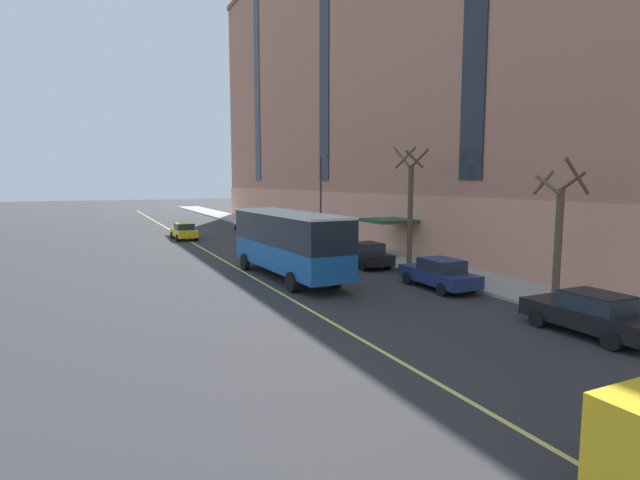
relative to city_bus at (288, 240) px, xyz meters
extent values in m
plane|color=#303033|center=(0.74, -1.82, -2.15)|extent=(260.00, 260.00, 0.00)
cube|color=#9E9B93|center=(9.18, 1.18, -2.08)|extent=(4.20, 160.00, 0.15)
cube|color=#B2755B|center=(17.29, -1.82, 14.04)|extent=(12.00, 110.00, 32.39)
cube|color=tan|center=(11.22, -1.82, 0.05)|extent=(0.14, 110.00, 4.40)
cube|color=#234C2D|center=(9.69, 4.66, 0.45)|extent=(3.20, 3.40, 0.24)
cube|color=#1E232B|center=(11.24, 18.81, 15.66)|extent=(0.10, 2.00, 24.61)
cube|color=#1E232B|center=(11.24, 39.43, 15.66)|extent=(0.10, 2.00, 24.61)
cube|color=#19569E|center=(0.00, -0.02, -0.86)|extent=(2.94, 10.79, 1.34)
cube|color=black|center=(0.00, -0.02, 0.63)|extent=(2.95, 10.79, 1.64)
cube|color=silver|center=(0.00, -0.02, 1.51)|extent=(2.97, 10.79, 0.12)
cube|color=#19232D|center=(-0.23, 5.35, 0.47)|extent=(2.29, 0.18, 1.23)
cube|color=orange|center=(-0.23, 5.36, 1.27)|extent=(1.74, 0.13, 0.28)
cube|color=black|center=(-0.23, 5.37, -1.43)|extent=(2.44, 0.22, 0.24)
cube|color=white|center=(-1.10, 5.33, -1.18)|extent=(0.28, 0.07, 0.18)
cube|color=white|center=(0.64, 5.40, -1.18)|extent=(0.28, 0.07, 0.18)
cylinder|color=black|center=(-1.40, 3.66, -1.65)|extent=(0.34, 1.01, 1.00)
cylinder|color=black|center=(1.08, 3.77, -1.65)|extent=(0.34, 1.01, 1.00)
cylinder|color=black|center=(-1.10, -3.28, -1.65)|extent=(0.34, 1.01, 1.00)
cylinder|color=black|center=(1.38, -3.18, -1.65)|extent=(0.34, 1.01, 1.00)
cube|color=black|center=(5.90, 1.60, -1.51)|extent=(1.91, 4.46, 0.64)
cube|color=#232D38|center=(5.90, 1.38, -0.91)|extent=(1.62, 2.03, 0.56)
cube|color=black|center=(5.90, 1.38, -0.61)|extent=(1.59, 1.94, 0.04)
cylinder|color=black|center=(5.08, 2.99, -1.83)|extent=(0.24, 0.65, 0.64)
cylinder|color=black|center=(6.82, 2.94, -1.83)|extent=(0.24, 0.65, 0.64)
cylinder|color=black|center=(4.99, 0.26, -1.83)|extent=(0.24, 0.65, 0.64)
cylinder|color=black|center=(6.73, 0.21, -1.83)|extent=(0.24, 0.65, 0.64)
cube|color=black|center=(5.87, -14.12, -1.51)|extent=(1.79, 4.69, 0.64)
cube|color=#232D38|center=(5.87, -14.36, -0.91)|extent=(1.57, 2.11, 0.56)
cube|color=black|center=(5.87, -14.36, -0.61)|extent=(1.53, 2.02, 0.04)
cylinder|color=black|center=(4.99, -12.67, -1.83)|extent=(0.22, 0.64, 0.64)
cylinder|color=black|center=(6.73, -12.67, -1.83)|extent=(0.22, 0.64, 0.64)
cylinder|color=black|center=(5.00, -15.58, -1.83)|extent=(0.22, 0.64, 0.64)
cube|color=navy|center=(5.93, -5.68, -1.51)|extent=(1.93, 4.80, 0.64)
cube|color=#232D38|center=(5.92, -5.92, -0.91)|extent=(1.63, 2.19, 0.56)
cube|color=navy|center=(5.92, -5.92, -0.61)|extent=(1.59, 2.09, 0.04)
cylinder|color=black|center=(5.11, -4.18, -1.83)|extent=(0.24, 0.65, 0.64)
cylinder|color=black|center=(6.85, -4.24, -1.83)|extent=(0.24, 0.65, 0.64)
cylinder|color=black|center=(5.01, -7.12, -1.83)|extent=(0.24, 0.65, 0.64)
cylinder|color=black|center=(6.75, -7.18, -1.83)|extent=(0.24, 0.65, 0.64)
cube|color=#B21E19|center=(5.79, 18.34, -1.51)|extent=(1.88, 4.37, 0.64)
cube|color=#232D38|center=(5.78, 18.12, -0.91)|extent=(1.59, 1.99, 0.56)
cube|color=#B21E19|center=(5.78, 18.12, -0.61)|extent=(1.55, 1.90, 0.04)
cylinder|color=black|center=(4.99, 19.70, -1.83)|extent=(0.24, 0.65, 0.64)
cylinder|color=black|center=(6.68, 19.64, -1.83)|extent=(0.24, 0.65, 0.64)
cylinder|color=black|center=(4.89, 17.03, -1.83)|extent=(0.24, 0.65, 0.64)
cylinder|color=black|center=(6.59, 16.97, -1.83)|extent=(0.24, 0.65, 0.64)
cube|color=silver|center=(5.75, 27.09, -1.51)|extent=(1.95, 4.29, 0.64)
cube|color=#232D38|center=(5.75, 26.88, -0.91)|extent=(1.65, 1.96, 0.56)
cube|color=silver|center=(5.75, 26.88, -0.61)|extent=(1.62, 1.87, 0.04)
cylinder|color=black|center=(4.91, 28.43, -1.83)|extent=(0.24, 0.65, 0.64)
cylinder|color=black|center=(6.68, 28.37, -1.83)|extent=(0.24, 0.65, 0.64)
cylinder|color=black|center=(4.82, 25.81, -1.83)|extent=(0.24, 0.65, 0.64)
cylinder|color=black|center=(6.59, 25.75, -1.83)|extent=(0.24, 0.65, 0.64)
cube|color=#1E2833|center=(-1.92, -20.45, -0.65)|extent=(1.87, 0.10, 0.80)
cube|color=yellow|center=(-1.93, 21.62, -1.51)|extent=(1.83, 4.48, 0.64)
cube|color=#232D38|center=(-1.92, 21.40, -0.91)|extent=(1.57, 2.03, 0.56)
cube|color=yellow|center=(-1.92, 21.40, -0.61)|extent=(1.54, 1.94, 0.04)
cylinder|color=black|center=(-2.81, 22.98, -1.83)|extent=(0.23, 0.64, 0.64)
cylinder|color=black|center=(-1.10, 23.01, -1.83)|extent=(0.23, 0.64, 0.64)
cylinder|color=black|center=(-2.76, 20.23, -1.83)|extent=(0.23, 0.64, 0.64)
cylinder|color=black|center=(-1.05, 20.26, -1.83)|extent=(0.23, 0.64, 0.64)
cylinder|color=brown|center=(8.75, -10.33, 0.47)|extent=(0.33, 0.33, 4.94)
cylinder|color=brown|center=(9.39, -10.28, 3.19)|extent=(0.26, 1.37, 1.02)
cylinder|color=brown|center=(8.54, -9.57, 3.21)|extent=(1.64, 0.58, 1.07)
cylinder|color=brown|center=(8.04, -10.25, 3.11)|extent=(0.32, 1.50, 0.87)
cylinder|color=brown|center=(8.75, -11.08, 3.48)|extent=(1.60, 0.15, 1.59)
cylinder|color=brown|center=(8.75, 0.83, 1.16)|extent=(0.34, 0.34, 6.31)
cylinder|color=brown|center=(9.45, 0.99, 4.68)|extent=(0.49, 1.52, 1.26)
cylinder|color=brown|center=(8.82, 1.54, 4.78)|extent=(1.54, 0.29, 1.45)
cylinder|color=brown|center=(7.99, 0.76, 4.74)|extent=(0.31, 1.64, 1.38)
cylinder|color=brown|center=(8.60, 0.29, 4.63)|extent=(1.23, 0.48, 1.15)
cylinder|color=#2D2D30|center=(7.68, 12.06, 1.68)|extent=(0.16, 0.16, 7.36)
cylinder|color=#2D2D30|center=(7.68, 11.51, 5.25)|extent=(0.10, 1.10, 0.10)
cube|color=#3D3D3F|center=(7.68, 10.96, 5.20)|extent=(0.36, 0.60, 0.20)
cube|color=#E0D66B|center=(-1.70, 1.18, -2.15)|extent=(0.16, 140.00, 0.01)
camera|label=1|loc=(-10.06, -25.64, 3.28)|focal=28.00mm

